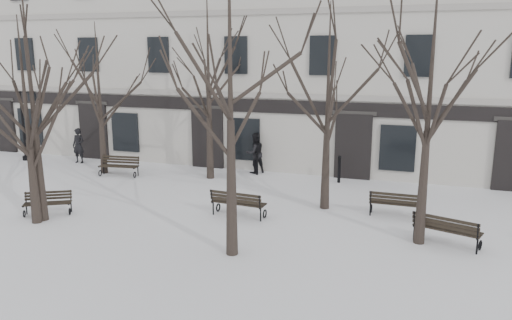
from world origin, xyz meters
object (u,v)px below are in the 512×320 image
at_px(bench_0, 48,202).
at_px(lamp_post, 27,119).
at_px(tree_3, 431,72).
at_px(bench_3, 119,165).
at_px(bench_2, 447,229).
at_px(bench_4, 397,203).
at_px(tree_0, 30,73).
at_px(bench_1, 238,202).
at_px(tree_2, 230,49).
at_px(tree_1, 25,97).

distance_m(bench_0, lamp_post, 9.91).
xyz_separation_m(tree_3, bench_3, (-13.11, 4.23, -4.56)).
relative_size(bench_2, bench_4, 1.08).
height_order(tree_0, bench_1, tree_0).
height_order(tree_2, bench_2, tree_2).
distance_m(tree_2, bench_3, 11.76).
bearing_deg(tree_0, bench_2, 8.13).
height_order(tree_1, tree_2, tree_2).
bearing_deg(tree_1, bench_0, 105.81).
height_order(tree_2, bench_3, tree_2).
xyz_separation_m(bench_2, lamp_post, (-20.11, 5.57, 1.63)).
height_order(tree_0, bench_0, tree_0).
bearing_deg(tree_2, tree_0, 174.35).
xyz_separation_m(tree_1, tree_2, (7.15, -0.43, 1.49)).
bearing_deg(tree_2, lamp_post, 150.53).
distance_m(tree_0, bench_3, 7.58).
xyz_separation_m(bench_1, bench_4, (5.21, 1.68, -0.01)).
distance_m(bench_0, bench_3, 5.55).
xyz_separation_m(tree_2, bench_4, (4.26, 4.75, -5.18)).
relative_size(tree_2, bench_0, 5.55).
relative_size(tree_3, bench_4, 4.34).
distance_m(tree_0, bench_2, 13.74).
bearing_deg(tree_3, bench_1, 174.96).
relative_size(tree_2, lamp_post, 2.45).
relative_size(bench_1, bench_4, 1.04).
distance_m(tree_3, bench_3, 14.51).
bearing_deg(lamp_post, bench_3, -12.09).
relative_size(bench_3, lamp_post, 0.50).
height_order(tree_2, bench_1, tree_2).
height_order(bench_0, bench_2, bench_2).
bearing_deg(tree_1, bench_2, 9.28).
distance_m(tree_0, bench_1, 7.95).
bearing_deg(tree_0, tree_1, -96.97).
bearing_deg(bench_3, tree_2, -47.46).
distance_m(bench_1, bench_2, 6.74).
distance_m(tree_2, bench_0, 9.15).
bearing_deg(lamp_post, bench_4, -10.25).
height_order(tree_1, lamp_post, tree_1).
xyz_separation_m(tree_1, bench_1, (6.20, 2.63, -3.67)).
relative_size(tree_2, bench_2, 4.54).
bearing_deg(bench_0, bench_1, -12.72).
distance_m(bench_0, bench_2, 13.22).
xyz_separation_m(bench_3, bench_4, (12.35, -2.02, 0.02)).
bearing_deg(bench_1, bench_0, 20.25).
xyz_separation_m(bench_1, bench_3, (-7.14, 3.71, -0.03)).
height_order(tree_3, bench_1, tree_3).
xyz_separation_m(tree_0, lamp_post, (-7.23, 7.41, -2.79)).
height_order(bench_0, bench_4, bench_4).
distance_m(tree_1, lamp_post, 10.72).
xyz_separation_m(tree_3, lamp_post, (-19.37, 5.57, -2.90)).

